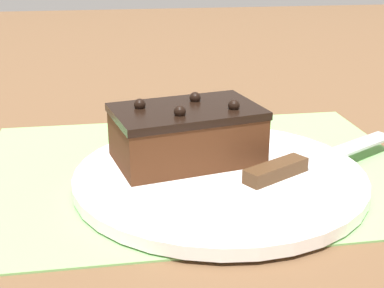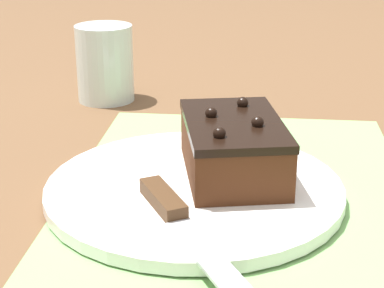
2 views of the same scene
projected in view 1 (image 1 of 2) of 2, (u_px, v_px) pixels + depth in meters
name	position (u px, v px, depth m)	size (l,w,h in m)	color
ground_plane	(197.00, 170.00, 0.57)	(3.00, 3.00, 0.00)	brown
placemat_woven	(197.00, 168.00, 0.57)	(0.46, 0.34, 0.00)	#7AB266
cake_plate	(219.00, 177.00, 0.53)	(0.29, 0.29, 0.01)	white
chocolate_cake	(186.00, 134.00, 0.55)	(0.16, 0.12, 0.07)	#472614
serving_knife	(302.00, 163.00, 0.54)	(0.21, 0.13, 0.01)	#472D19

